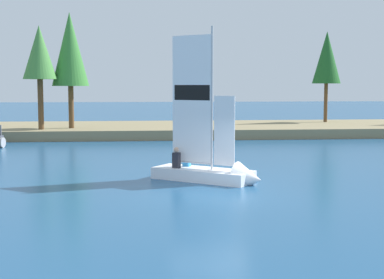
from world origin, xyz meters
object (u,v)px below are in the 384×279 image
shoreline_tree_midleft (70,50)px  shoreline_tree_centre (327,58)px  sailboat (217,169)px  shoreline_tree_left (39,54)px

shoreline_tree_midleft → shoreline_tree_centre: bearing=13.0°
shoreline_tree_centre → sailboat: shoreline_tree_centre is taller
shoreline_tree_left → shoreline_tree_centre: size_ratio=0.96×
shoreline_tree_left → shoreline_tree_centre: 22.04m
shoreline_tree_centre → sailboat: (-11.96, -22.94, -5.26)m
shoreline_tree_midleft → sailboat: bearing=-67.8°
shoreline_tree_centre → sailboat: bearing=-117.5°
shoreline_tree_left → sailboat: size_ratio=1.11×
shoreline_tree_midleft → sailboat: shoreline_tree_midleft is taller
shoreline_tree_midleft → shoreline_tree_centre: size_ratio=1.10×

